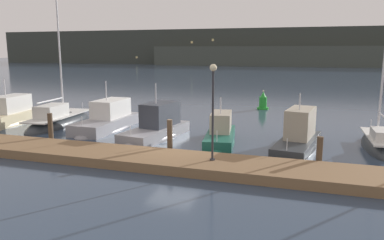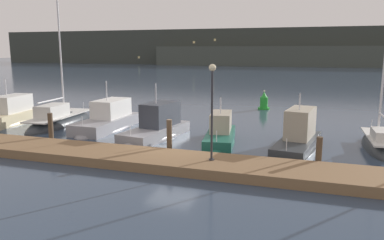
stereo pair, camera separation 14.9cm
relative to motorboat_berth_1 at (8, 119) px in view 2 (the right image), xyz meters
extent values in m
plane|color=#2D3D51|center=(14.40, -3.72, -0.35)|extent=(400.00, 400.00, 0.00)
cube|color=brown|center=(14.40, -5.77, -0.12)|extent=(39.02, 2.80, 0.45)
cylinder|color=#4C3D2D|center=(7.09, -4.12, 0.57)|extent=(0.28, 0.28, 1.84)
cylinder|color=#4C3D2D|center=(14.40, -4.12, 0.60)|extent=(0.28, 0.28, 1.89)
cylinder|color=#4C3D2D|center=(21.71, -4.12, 0.41)|extent=(0.28, 0.28, 1.51)
ellipsoid|color=beige|center=(0.01, -0.10, -0.35)|extent=(2.88, 6.80, 1.33)
cube|color=beige|center=(0.01, -0.10, 0.07)|extent=(2.64, 6.12, 0.84)
cube|color=silver|center=(-0.06, 0.55, 1.10)|extent=(1.80, 3.05, 1.22)
cube|color=black|center=(-0.19, 1.87, 1.29)|extent=(1.36, 0.38, 0.55)
cylinder|color=silver|center=(0.00, 0.03, 2.33)|extent=(0.07, 0.07, 1.23)
ellipsoid|color=#2D3338|center=(3.80, 0.97, -0.35)|extent=(2.91, 7.72, 1.60)
cube|color=silver|center=(3.80, 0.97, 0.34)|extent=(2.45, 6.48, 0.08)
cube|color=silver|center=(3.88, 0.07, 0.82)|extent=(1.56, 2.53, 0.88)
cylinder|color=silver|center=(3.74, 1.57, 4.42)|extent=(0.12, 0.12, 8.16)
cylinder|color=silver|center=(3.88, 0.03, 1.57)|extent=(0.37, 3.08, 0.09)
cylinder|color=silver|center=(3.49, 4.43, 0.59)|extent=(0.04, 0.04, 0.50)
ellipsoid|color=gray|center=(7.88, 0.65, -0.35)|extent=(2.44, 6.71, 0.97)
cube|color=gray|center=(7.88, 0.65, 0.03)|extent=(2.24, 6.04, 0.76)
cube|color=silver|center=(7.89, 1.32, 1.02)|extent=(1.64, 2.96, 1.21)
cube|color=black|center=(7.90, 2.66, 1.20)|extent=(1.42, 0.26, 0.54)
cylinder|color=silver|center=(7.88, 0.79, 2.30)|extent=(0.07, 0.07, 1.34)
cylinder|color=silver|center=(7.85, -2.15, 0.71)|extent=(0.04, 0.04, 0.60)
ellipsoid|color=gray|center=(12.11, -0.70, -0.35)|extent=(3.00, 6.49, 1.26)
cube|color=gray|center=(12.11, -0.70, -0.01)|extent=(2.74, 5.85, 0.67)
cube|color=#333842|center=(12.21, -0.08, 1.05)|extent=(1.82, 2.93, 1.47)
cube|color=black|center=(12.39, 1.16, 1.27)|extent=(1.29, 0.46, 0.65)
cylinder|color=silver|center=(12.13, -0.57, 2.41)|extent=(0.07, 0.07, 1.25)
cylinder|color=silver|center=(11.73, -3.29, 0.62)|extent=(0.04, 0.04, 0.60)
ellipsoid|color=#195647|center=(16.26, -0.78, -0.35)|extent=(2.49, 5.51, 1.02)
cube|color=#195647|center=(16.26, -0.78, -0.03)|extent=(2.28, 4.96, 0.63)
cube|color=#A39984|center=(16.18, -0.26, 0.84)|extent=(1.50, 2.49, 1.11)
cube|color=black|center=(16.01, 0.79, 1.00)|extent=(1.03, 0.39, 0.50)
cylinder|color=silver|center=(16.25, -0.68, 1.87)|extent=(0.07, 0.07, 0.95)
cylinder|color=silver|center=(16.61, -2.98, 0.58)|extent=(0.04, 0.04, 0.60)
ellipsoid|color=#2D3338|center=(20.63, -0.82, -0.35)|extent=(2.81, 6.35, 1.08)
cube|color=#2D3338|center=(20.63, -0.82, -0.07)|extent=(2.56, 5.72, 0.56)
cube|color=#A39984|center=(20.72, -0.22, 1.02)|extent=(1.68, 2.86, 1.63)
cube|color=black|center=(20.92, 0.99, 1.27)|extent=(1.15, 0.47, 0.72)
cylinder|color=silver|center=(20.65, -0.70, 2.29)|extent=(0.07, 0.07, 0.90)
cylinder|color=silver|center=(20.22, -3.36, 0.51)|extent=(0.04, 0.04, 0.60)
ellipsoid|color=#2D3338|center=(24.92, 0.78, -0.35)|extent=(1.68, 5.77, 1.52)
cube|color=silver|center=(24.92, 0.78, 0.31)|extent=(1.42, 4.85, 0.08)
cube|color=silver|center=(24.93, 0.09, 0.60)|extent=(0.97, 1.86, 0.51)
cylinder|color=silver|center=(24.90, 1.23, 3.40)|extent=(0.12, 0.12, 6.18)
cylinder|color=silver|center=(24.93, 0.20, 1.57)|extent=(0.14, 2.06, 0.09)
cylinder|color=silver|center=(24.85, 3.41, 0.56)|extent=(0.04, 0.04, 0.50)
cylinder|color=green|center=(17.02, 12.96, -0.27)|extent=(1.06, 1.06, 0.16)
cylinder|color=green|center=(17.02, 12.96, 0.30)|extent=(0.71, 0.71, 0.97)
cone|color=green|center=(17.02, 12.96, 1.04)|extent=(0.49, 0.49, 0.50)
sphere|color=#F9EAB7|center=(17.02, 12.96, 1.34)|extent=(0.16, 0.16, 0.16)
cylinder|color=#2D2D33|center=(17.08, -5.71, 0.13)|extent=(0.24, 0.24, 0.06)
cylinder|color=#2D2D33|center=(17.08, -5.71, 2.15)|extent=(0.10, 0.10, 3.97)
sphere|color=#F9EAB7|center=(17.08, -5.71, 4.28)|extent=(0.32, 0.32, 0.32)
cube|color=#333833|center=(14.40, 119.14, 6.12)|extent=(240.00, 16.00, 12.93)
cube|color=#3F463F|center=(38.62, 109.14, 2.98)|extent=(144.00, 10.00, 6.66)
cube|color=#F4DB8C|center=(20.89, 111.09, 1.68)|extent=(0.80, 0.10, 0.80)
cube|color=#F4DB8C|center=(-28.63, 111.09, 1.91)|extent=(0.80, 0.10, 0.80)
cube|color=#F4DB8C|center=(-43.69, 111.09, 2.26)|extent=(0.80, 0.10, 0.80)
cube|color=#F4DB8C|center=(13.38, 111.09, 2.85)|extent=(0.80, 0.10, 0.80)
cube|color=#F4DB8C|center=(-21.35, 111.09, 7.85)|extent=(0.80, 0.10, 0.80)
cube|color=#F4DB8C|center=(2.98, 111.09, 1.66)|extent=(0.80, 0.10, 0.80)
cube|color=#F4DB8C|center=(-13.42, 111.09, 8.62)|extent=(0.80, 0.10, 0.80)
camera|label=1|loc=(21.19, -21.61, 5.03)|focal=35.00mm
camera|label=2|loc=(21.34, -21.56, 5.03)|focal=35.00mm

